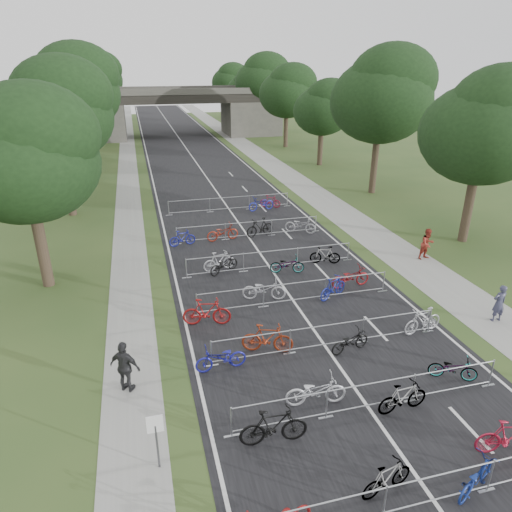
{
  "coord_description": "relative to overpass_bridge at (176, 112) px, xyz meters",
  "views": [
    {
      "loc": [
        -6.59,
        -6.82,
        10.48
      ],
      "look_at": [
        -0.98,
        14.43,
        1.1
      ],
      "focal_mm": 32.0,
      "sensor_mm": 36.0,
      "label": 1
    }
  ],
  "objects": [
    {
      "name": "bike_9",
      "position": [
        -2.34,
        -57.46,
        -2.93
      ],
      "size": [
        2.1,
        1.22,
        1.22
      ],
      "primitive_type": "imported",
      "rotation": [
        0.0,
        0.0,
        1.23
      ],
      "color": "maroon",
      "rests_on": "ground"
    },
    {
      "name": "park_sign",
      "position": [
        -6.8,
        -62.0,
        -2.27
      ],
      "size": [
        0.45,
        0.06,
        1.83
      ],
      "color": "#4C4C51",
      "rests_on": "ground"
    },
    {
      "name": "bike_20",
      "position": [
        -4.3,
        -45.35,
        -3.03
      ],
      "size": [
        1.73,
        0.77,
        1.0
      ],
      "primitive_type": "imported",
      "rotation": [
        0.0,
        0.0,
        1.75
      ],
      "color": "navy",
      "rests_on": "ground"
    },
    {
      "name": "bike_1",
      "position": [
        -1.08,
        -64.35,
        -3.04
      ],
      "size": [
        1.69,
        0.8,
        0.98
      ],
      "primitive_type": "imported",
      "rotation": [
        0.0,
        0.0,
        1.79
      ],
      "color": "#A8ACB1",
      "rests_on": "ground"
    },
    {
      "name": "tree_left_5",
      "position": [
        -11.39,
        10.93,
        4.58
      ],
      "size": [
        8.4,
        8.4,
        12.81
      ],
      "color": "#33261C",
      "rests_on": "ground"
    },
    {
      "name": "road",
      "position": [
        0.0,
        -15.0,
        -3.53
      ],
      "size": [
        11.0,
        140.0,
        0.01
      ],
      "primitive_type": "cube",
      "color": "black",
      "rests_on": "ground"
    },
    {
      "name": "bike_19",
      "position": [
        3.15,
        -50.1,
        -3.02
      ],
      "size": [
        1.77,
        1.01,
        1.02
      ],
      "primitive_type": "imported",
      "rotation": [
        0.0,
        0.0,
        4.38
      ],
      "color": "#A8ACB1",
      "rests_on": "ground"
    },
    {
      "name": "tree_left_4",
      "position": [
        -11.39,
        -1.07,
        3.77
      ],
      "size": [
        7.56,
        7.56,
        11.53
      ],
      "color": "#33261C",
      "rests_on": "ground"
    },
    {
      "name": "bike_2",
      "position": [
        1.21,
        -64.89,
        -3.07
      ],
      "size": [
        1.87,
        1.33,
        0.93
      ],
      "primitive_type": "imported",
      "rotation": [
        0.0,
        0.0,
        2.02
      ],
      "color": "navy",
      "rests_on": "ground"
    },
    {
      "name": "barrier_row_1",
      "position": [
        0.0,
        -61.4,
        -2.99
      ],
      "size": [
        9.7,
        0.08,
        1.1
      ],
      "color": "#A8ACB1",
      "rests_on": "ground"
    },
    {
      "name": "tree_right_0",
      "position": [
        13.11,
        -49.07,
        3.39
      ],
      "size": [
        7.17,
        7.17,
        10.93
      ],
      "color": "#33261C",
      "rests_on": "ground"
    },
    {
      "name": "tree_left_3",
      "position": [
        -11.39,
        -13.07,
        2.96
      ],
      "size": [
        6.72,
        6.72,
        10.25
      ],
      "color": "#33261C",
      "rests_on": "ground"
    },
    {
      "name": "bike_3",
      "position": [
        2.97,
        -64.07,
        -2.94
      ],
      "size": [
        2.07,
        1.03,
        1.2
      ],
      "primitive_type": "imported",
      "rotation": [
        0.0,
        0.0,
        1.33
      ],
      "color": "maroon",
      "rests_on": "ground"
    },
    {
      "name": "bike_26",
      "position": [
        2.33,
        -39.57,
        -2.98
      ],
      "size": [
        2.19,
        1.1,
        1.1
      ],
      "primitive_type": "imported",
      "rotation": [
        0.0,
        0.0,
        4.9
      ],
      "color": "#1C239A",
      "rests_on": "ground"
    },
    {
      "name": "barrier_row_2",
      "position": [
        0.0,
        -57.8,
        -2.99
      ],
      "size": [
        9.7,
        0.08,
        1.1
      ],
      "color": "#A8ACB1",
      "rests_on": "ground"
    },
    {
      "name": "tree_right_6",
      "position": [
        13.11,
        22.93,
        3.39
      ],
      "size": [
        7.17,
        7.17,
        10.93
      ],
      "color": "#33261C",
      "rests_on": "ground"
    },
    {
      "name": "bike_5",
      "position": [
        -1.62,
        -60.71,
        -3.0
      ],
      "size": [
        2.11,
        0.94,
        1.07
      ],
      "primitive_type": "imported",
      "rotation": [
        0.0,
        0.0,
        1.46
      ],
      "color": "silver",
      "rests_on": "ground"
    },
    {
      "name": "bike_16",
      "position": [
        -2.58,
        -49.87,
        -3.04
      ],
      "size": [
        1.96,
        1.49,
        0.99
      ],
      "primitive_type": "imported",
      "rotation": [
        0.0,
        0.0,
        2.08
      ],
      "color": "black",
      "rests_on": "ground"
    },
    {
      "name": "tree_left_6",
      "position": [
        -11.39,
        22.93,
        2.96
      ],
      "size": [
        6.72,
        6.72,
        10.25
      ],
      "color": "#33261C",
      "rests_on": "ground"
    },
    {
      "name": "lane_markings",
      "position": [
        0.0,
        -15.0,
        -3.53
      ],
      "size": [
        0.12,
        140.0,
        0.0
      ],
      "primitive_type": "cube",
      "color": "silver",
      "rests_on": "ground"
    },
    {
      "name": "sidewalk_left",
      "position": [
        -7.5,
        -15.0,
        -3.53
      ],
      "size": [
        2.0,
        140.0,
        0.01
      ],
      "primitive_type": "cube",
      "color": "gray",
      "rests_on": "ground"
    },
    {
      "name": "bike_22",
      "position": [
        0.77,
        -44.9,
        -2.93
      ],
      "size": [
        2.09,
        1.16,
        1.21
      ],
      "primitive_type": "imported",
      "rotation": [
        0.0,
        0.0,
        5.03
      ],
      "color": "black",
      "rests_on": "ground"
    },
    {
      "name": "bike_15",
      "position": [
        3.25,
        -53.12,
        -3.0
      ],
      "size": [
        2.09,
        0.85,
        1.08
      ],
      "primitive_type": "imported",
      "rotation": [
        0.0,
        0.0,
        1.64
      ],
      "color": "maroon",
      "rests_on": "ground"
    },
    {
      "name": "tree_left_2",
      "position": [
        -11.39,
        -25.07,
        4.58
      ],
      "size": [
        8.4,
        8.4,
        12.81
      ],
      "color": "#33261C",
      "rests_on": "ground"
    },
    {
      "name": "bike_12",
      "position": [
        -4.3,
        -54.87,
        -2.91
      ],
      "size": [
        2.16,
        1.03,
        1.25
      ],
      "primitive_type": "imported",
      "rotation": [
        0.0,
        0.0,
        1.35
      ],
      "color": "maroon",
      "rests_on": "ground"
    },
    {
      "name": "bike_27",
      "position": [
        3.2,
        -39.02,
        -3.04
      ],
      "size": [
        1.66,
        1.19,
        0.98
      ],
      "primitive_type": "imported",
      "rotation": [
        0.0,
        0.0,
        1.07
      ],
      "color": "maroon",
      "rests_on": "ground"
    },
    {
      "name": "barrier_row_5",
      "position": [
        0.0,
        -45.0,
        -2.99
      ],
      "size": [
        9.7,
        0.08,
        1.1
      ],
      "color": "#A8ACB1",
      "rests_on": "ground"
    },
    {
      "name": "sidewalk_right",
      "position": [
        8.0,
        -15.0,
        -3.53
      ],
      "size": [
        3.0,
        140.0,
        0.01
      ],
      "primitive_type": "cube",
      "color": "gray",
      "rests_on": "ground"
    },
    {
      "name": "tree_right_1",
      "position": [
        13.11,
        -37.07,
        4.37
      ],
      "size": [
        8.18,
        8.18,
        12.47
      ],
      "color": "#33261C",
      "rests_on": "ground"
    },
    {
      "name": "tree_left_0",
      "position": [
        -11.39,
        -49.07,
        2.96
      ],
      "size": [
        6.72,
        6.72,
        10.25
      ],
      "color": "#33261C",
      "rests_on": "ground"
    },
    {
      "name": "bike_17",
      "position": [
        -2.76,
        -49.5,
        -2.98
      ],
      "size": [
        1.89,
        0.86,
        1.1
      ],
      "primitive_type": "imported",
      "rotation": [
        0.0,
        0.0,
        1.77
      ],
      "color": "#B3B4BB",
      "rests_on": "ground"
    },
    {
      "name": "tree_right_4",
      "position": [
        13.11,
        -1.07,
        4.37
      ],
      "size": [
        8.18,
        8.18,
        12.47
      ],
      "color": "#33261C",
      "rests_on": "ground"
    },
    {
      "name": "bike_6",
      "position": [
        0.96,
        -61.73,
        -2.99
      ],
      "size": [
        1.84,
        0.64,
        1.08
      ],
      "primitive_type": "imported",
      "rotation": [
        0.0,
        0.0,
        1.64
      ],
      "color": "#A8ACB1",
      "rests_on": "ground"
    },
    {
      "name": "pedestrian_c",
      "position": [
        -7.64,
        -58.4,
        -2.58
      ],
      "size": [
        1.2,
        0.99,
        1.92
      ],
      "primitive_type": "imported",
      "rotation": [
        0.0,
        0.0,
        2.58
      ],
      "color": "#262729",
      "rests_on": "ground"
    },
    {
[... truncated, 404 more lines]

